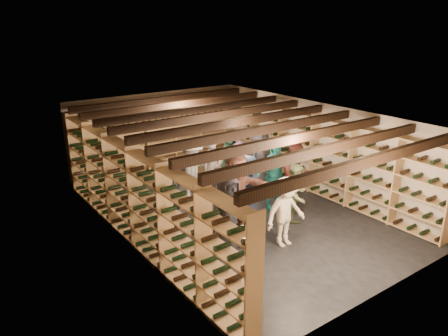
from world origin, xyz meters
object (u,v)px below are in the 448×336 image
object	(u,v)px
person_3	(286,212)
person_2	(296,196)
person_8	(296,179)
person_10	(228,164)
person_11	(240,171)
person_9	(192,170)
person_1	(168,197)
person_7	(213,169)
crate_stack_right	(215,165)
crate_loose	(230,187)
person_4	(274,176)
crate_stack_left	(199,174)
person_0	(228,215)
person_5	(236,194)
person_12	(259,160)
person_6	(248,187)

from	to	relation	value
person_3	person_2	bearing A→B (deg)	34.74
person_8	person_10	size ratio (longest dim) A/B	1.08
person_11	person_10	bearing A→B (deg)	73.63
person_9	person_3	bearing A→B (deg)	-69.50
person_1	person_10	bearing A→B (deg)	38.32
person_1	person_11	world-z (taller)	person_1
person_1	person_3	distance (m)	2.56
person_7	person_10	bearing A→B (deg)	11.11
person_3	person_10	world-z (taller)	person_10
crate_stack_right	crate_loose	size ratio (longest dim) A/B	1.18
person_3	person_4	distance (m)	1.79
person_4	person_11	world-z (taller)	person_4
crate_stack_left	person_2	xyz separation A→B (m)	(0.41, -3.39, 0.40)
person_0	person_3	xyz separation A→B (m)	(1.15, -0.44, -0.08)
person_5	person_3	bearing A→B (deg)	-63.50
person_0	person_8	xyz separation A→B (m)	(2.41, 0.56, 0.05)
crate_stack_left	person_4	size ratio (longest dim) A/B	0.39
crate_stack_right	person_0	bearing A→B (deg)	-121.70
crate_loose	person_12	world-z (taller)	person_12
crate_stack_right	person_9	distance (m)	2.22
person_7	person_12	distance (m)	1.30
person_2	crate_stack_right	bearing A→B (deg)	65.37
person_10	person_11	world-z (taller)	person_10
person_6	person_11	distance (m)	1.13
person_9	person_12	size ratio (longest dim) A/B	0.91
person_5	person_10	world-z (taller)	person_5
person_9	person_11	bearing A→B (deg)	-17.44
crate_stack_left	person_5	xyz separation A→B (m)	(-0.89, -2.89, 0.59)
person_6	person_10	bearing A→B (deg)	46.72
person_1	person_8	world-z (taller)	person_8
person_5	person_11	bearing A→B (deg)	49.25
person_4	person_7	size ratio (longest dim) A/B	1.08
person_2	person_9	distance (m)	2.82
person_5	person_10	bearing A→B (deg)	57.55
person_10	person_6	bearing A→B (deg)	-108.55
person_4	person_5	distance (m)	1.58
person_5	crate_stack_left	bearing A→B (deg)	72.71
person_3	person_6	xyz separation A→B (m)	(0.18, 1.45, 0.03)
person_0	person_6	distance (m)	1.67
crate_stack_left	person_0	xyz separation A→B (m)	(-1.54, -3.46, 0.49)
crate_loose	person_0	xyz separation A→B (m)	(-2.04, -2.66, 0.75)
crate_stack_left	crate_stack_right	bearing A→B (deg)	30.44
person_0	person_10	size ratio (longest dim) A/B	1.02
crate_stack_left	person_3	world-z (taller)	person_3
person_2	person_7	world-z (taller)	person_7
person_2	person_6	size ratio (longest dim) A/B	0.96
person_8	person_10	distance (m)	2.06
crate_loose	person_2	world-z (taller)	person_2
person_7	person_9	distance (m)	0.55
crate_stack_right	person_2	bearing A→B (deg)	-97.75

